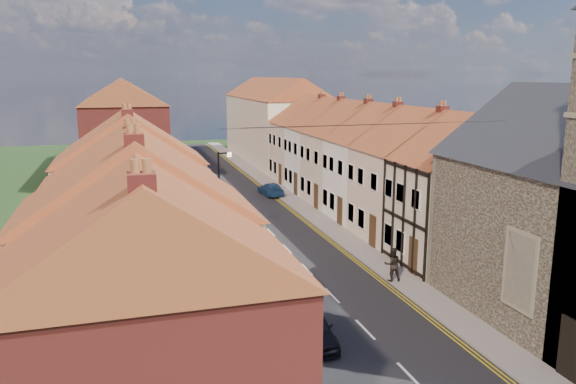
% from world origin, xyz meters
% --- Properties ---
extents(road, '(7.00, 90.00, 0.02)m').
position_xyz_m(road, '(0.00, 30.00, 0.01)').
color(road, black).
rests_on(road, ground).
extents(pavement_left, '(1.80, 90.00, 0.12)m').
position_xyz_m(pavement_left, '(-4.40, 30.00, 0.06)').
color(pavement_left, '#9D958F').
rests_on(pavement_left, ground).
extents(pavement_right, '(1.80, 90.00, 0.12)m').
position_xyz_m(pavement_right, '(4.40, 30.00, 0.06)').
color(pavement_right, '#9D958F').
rests_on(pavement_right, ground).
extents(cottage_r_tudor, '(8.30, 5.20, 9.00)m').
position_xyz_m(cottage_r_tudor, '(9.27, 12.70, 4.47)').
color(cottage_r_tudor, beige).
rests_on(cottage_r_tudor, ground).
extents(cottage_r_white_near, '(8.30, 6.00, 9.00)m').
position_xyz_m(cottage_r_white_near, '(9.30, 18.10, 4.47)').
color(cottage_r_white_near, beige).
rests_on(cottage_r_white_near, ground).
extents(cottage_r_cream_mid, '(8.30, 5.20, 9.00)m').
position_xyz_m(cottage_r_cream_mid, '(9.30, 23.50, 4.48)').
color(cottage_r_cream_mid, white).
rests_on(cottage_r_cream_mid, ground).
extents(cottage_r_pink, '(8.30, 6.00, 9.00)m').
position_xyz_m(cottage_r_pink, '(9.30, 28.90, 4.47)').
color(cottage_r_pink, beige).
rests_on(cottage_r_pink, ground).
extents(cottage_r_white_far, '(8.30, 5.20, 9.00)m').
position_xyz_m(cottage_r_white_far, '(9.30, 34.30, 4.48)').
color(cottage_r_white_far, white).
rests_on(cottage_r_white_far, ground).
extents(cottage_r_cream_far, '(8.30, 6.00, 9.00)m').
position_xyz_m(cottage_r_cream_far, '(9.30, 39.70, 4.47)').
color(cottage_r_cream_far, beige).
rests_on(cottage_r_cream_far, ground).
extents(cottage_l_brick_near, '(8.30, 5.70, 8.80)m').
position_xyz_m(cottage_l_brick_near, '(-9.30, -0.25, 4.37)').
color(cottage_l_brick_near, maroon).
rests_on(cottage_l_brick_near, ground).
extents(cottage_l_cream, '(8.30, 6.30, 9.10)m').
position_xyz_m(cottage_l_cream, '(-9.30, 5.55, 4.52)').
color(cottage_l_cream, beige).
rests_on(cottage_l_cream, ground).
extents(cottage_l_white, '(8.30, 6.90, 8.80)m').
position_xyz_m(cottage_l_white, '(-9.30, 11.95, 4.37)').
color(cottage_l_white, maroon).
rests_on(cottage_l_white, ground).
extents(cottage_l_brick_mid, '(8.30, 5.70, 9.10)m').
position_xyz_m(cottage_l_brick_mid, '(-9.30, 18.05, 4.53)').
color(cottage_l_brick_mid, beige).
rests_on(cottage_l_brick_mid, ground).
extents(cottage_l_pink, '(8.30, 6.30, 8.80)m').
position_xyz_m(cottage_l_pink, '(-9.30, 23.85, 4.37)').
color(cottage_l_pink, maroon).
rests_on(cottage_l_pink, ground).
extents(block_right_far, '(8.30, 24.20, 10.50)m').
position_xyz_m(block_right_far, '(9.30, 55.00, 5.29)').
color(block_right_far, beige).
rests_on(block_right_far, ground).
extents(block_left_far, '(8.30, 24.20, 10.50)m').
position_xyz_m(block_left_far, '(-9.30, 50.00, 5.29)').
color(block_left_far, maroon).
rests_on(block_left_far, ground).
extents(lamppost, '(0.88, 0.15, 6.00)m').
position_xyz_m(lamppost, '(-3.81, 20.00, 3.54)').
color(lamppost, black).
rests_on(lamppost, pavement_left).
extents(car_near, '(1.71, 3.93, 1.32)m').
position_xyz_m(car_near, '(-2.61, 5.63, 0.66)').
color(car_near, black).
rests_on(car_near, ground).
extents(car_mid, '(1.47, 4.07, 1.34)m').
position_xyz_m(car_mid, '(-2.34, 29.10, 0.67)').
color(car_mid, '#B9BBC2').
rests_on(car_mid, ground).
extents(car_far, '(2.34, 5.02, 1.42)m').
position_xyz_m(car_far, '(-2.13, 43.30, 0.71)').
color(car_far, navy).
rests_on(car_far, ground).
extents(car_distant, '(2.08, 4.17, 1.13)m').
position_xyz_m(car_distant, '(-1.50, 54.47, 0.57)').
color(car_distant, silver).
rests_on(car_distant, ground).
extents(pedestrian_left, '(0.72, 0.50, 1.92)m').
position_xyz_m(pedestrian_left, '(-3.70, 6.25, 1.08)').
color(pedestrian_left, black).
rests_on(pedestrian_left, pavement_left).
extents(pedestrian_right, '(0.99, 0.83, 1.83)m').
position_xyz_m(pedestrian_right, '(3.70, 10.79, 1.03)').
color(pedestrian_right, black).
rests_on(pedestrian_right, pavement_right).
extents(car_far_b, '(1.87, 4.04, 1.14)m').
position_xyz_m(car_far_b, '(3.20, 34.00, 0.57)').
color(car_far_b, navy).
rests_on(car_far_b, ground).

